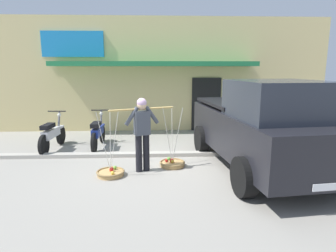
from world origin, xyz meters
name	(u,v)px	position (x,y,z in m)	size (l,w,h in m)	color
ground_plane	(162,164)	(0.00, 0.00, 0.00)	(90.00, 90.00, 0.00)	gray
sidewalk_curb	(162,154)	(0.00, 0.70, 0.05)	(20.00, 0.24, 0.10)	#AEA89C
fruit_vendor	(142,130)	(-0.46, -0.44, 0.98)	(1.42, 0.61, 1.70)	black
fruit_basket_left_side	(111,172)	(-1.16, -0.72, 0.08)	(0.62, 0.62, 1.45)	tan
fruit_basket_right_side	(172,163)	(0.24, -0.15, 0.08)	(0.62, 0.62, 1.45)	tan
motorcycle_nearest_shop	(52,135)	(-3.16, 1.45, 0.45)	(0.54, 1.82, 1.09)	black
motorcycle_second_in_row	(98,133)	(-1.88, 1.65, 0.45)	(0.54, 1.82, 1.09)	black
parked_truck	(261,127)	(2.26, -0.47, 1.03)	(2.55, 4.88, 2.10)	black
storefront_building	(155,74)	(-0.17, 6.52, 2.10)	(13.00, 6.00, 4.20)	#DBC684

